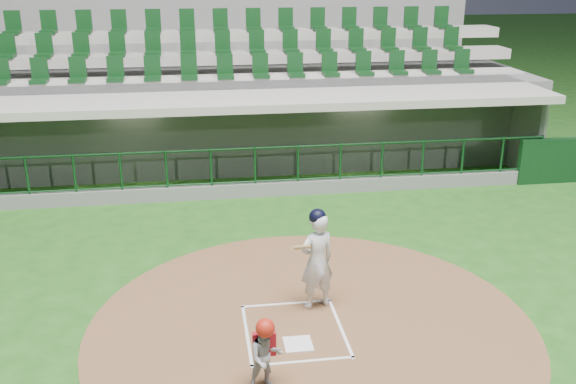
# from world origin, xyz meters

# --- Properties ---
(ground) EXTENTS (120.00, 120.00, 0.00)m
(ground) POSITION_xyz_m (0.00, 0.00, 0.00)
(ground) COLOR #1C4D16
(ground) RESTS_ON ground
(dirt_circle) EXTENTS (7.20, 7.20, 0.01)m
(dirt_circle) POSITION_xyz_m (0.30, -0.20, 0.01)
(dirt_circle) COLOR brown
(dirt_circle) RESTS_ON ground
(home_plate) EXTENTS (0.43, 0.43, 0.02)m
(home_plate) POSITION_xyz_m (0.00, -0.70, 0.02)
(home_plate) COLOR white
(home_plate) RESTS_ON dirt_circle
(batter_box_chalk) EXTENTS (1.55, 1.80, 0.01)m
(batter_box_chalk) POSITION_xyz_m (0.00, -0.30, 0.02)
(batter_box_chalk) COLOR silver
(batter_box_chalk) RESTS_ON ground
(dugout_structure) EXTENTS (16.40, 3.70, 3.00)m
(dugout_structure) POSITION_xyz_m (-0.01, 7.81, 0.97)
(dugout_structure) COLOR slate
(dugout_structure) RESTS_ON ground
(seating_deck) EXTENTS (17.00, 6.72, 5.15)m
(seating_deck) POSITION_xyz_m (0.00, 10.91, 1.42)
(seating_deck) COLOR slate
(seating_deck) RESTS_ON ground
(batter) EXTENTS (0.90, 0.93, 1.77)m
(batter) POSITION_xyz_m (0.49, 0.40, 0.90)
(batter) COLOR silver
(batter) RESTS_ON dirt_circle
(catcher) EXTENTS (0.54, 0.46, 1.08)m
(catcher) POSITION_xyz_m (-0.60, -1.67, 0.55)
(catcher) COLOR gray
(catcher) RESTS_ON dirt_circle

